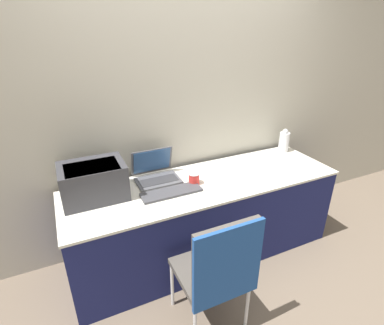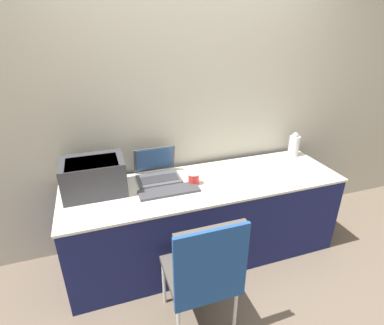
{
  "view_description": "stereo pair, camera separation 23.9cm",
  "coord_description": "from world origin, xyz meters",
  "px_view_note": "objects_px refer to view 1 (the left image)",
  "views": [
    {
      "loc": [
        -1.02,
        -1.59,
        1.93
      ],
      "look_at": [
        -0.11,
        0.37,
        0.91
      ],
      "focal_mm": 28.0,
      "sensor_mm": 36.0,
      "label": 1
    },
    {
      "loc": [
        -0.8,
        -1.68,
        1.93
      ],
      "look_at": [
        -0.11,
        0.37,
        0.91
      ],
      "focal_mm": 28.0,
      "sensor_mm": 36.0,
      "label": 2
    }
  ],
  "objects_px": {
    "laptop_left": "(156,173)",
    "external_keyboard": "(171,192)",
    "printer": "(93,180)",
    "metal_pitcher": "(284,141)",
    "chair": "(219,268)",
    "coffee_cup": "(194,178)"
  },
  "relations": [
    {
      "from": "laptop_left",
      "to": "external_keyboard",
      "type": "relative_size",
      "value": 0.75
    },
    {
      "from": "printer",
      "to": "metal_pitcher",
      "type": "xyz_separation_m",
      "value": [
        1.88,
        0.11,
        -0.04
      ]
    },
    {
      "from": "laptop_left",
      "to": "metal_pitcher",
      "type": "bearing_deg",
      "value": 1.1
    },
    {
      "from": "laptop_left",
      "to": "chair",
      "type": "distance_m",
      "value": 0.98
    },
    {
      "from": "printer",
      "to": "metal_pitcher",
      "type": "distance_m",
      "value": 1.88
    },
    {
      "from": "printer",
      "to": "laptop_left",
      "type": "relative_size",
      "value": 1.3
    },
    {
      "from": "metal_pitcher",
      "to": "chair",
      "type": "bearing_deg",
      "value": -143.04
    },
    {
      "from": "coffee_cup",
      "to": "laptop_left",
      "type": "bearing_deg",
      "value": 140.91
    },
    {
      "from": "laptop_left",
      "to": "metal_pitcher",
      "type": "distance_m",
      "value": 1.37
    },
    {
      "from": "coffee_cup",
      "to": "metal_pitcher",
      "type": "relative_size",
      "value": 0.41
    },
    {
      "from": "laptop_left",
      "to": "external_keyboard",
      "type": "distance_m",
      "value": 0.28
    },
    {
      "from": "printer",
      "to": "coffee_cup",
      "type": "height_order",
      "value": "printer"
    },
    {
      "from": "metal_pitcher",
      "to": "chair",
      "type": "height_order",
      "value": "metal_pitcher"
    },
    {
      "from": "laptop_left",
      "to": "external_keyboard",
      "type": "bearing_deg",
      "value": -83.54
    },
    {
      "from": "printer",
      "to": "chair",
      "type": "height_order",
      "value": "printer"
    },
    {
      "from": "printer",
      "to": "chair",
      "type": "distance_m",
      "value": 1.09
    },
    {
      "from": "coffee_cup",
      "to": "metal_pitcher",
      "type": "xyz_separation_m",
      "value": [
        1.12,
        0.23,
        0.06
      ]
    },
    {
      "from": "laptop_left",
      "to": "chair",
      "type": "height_order",
      "value": "laptop_left"
    },
    {
      "from": "external_keyboard",
      "to": "coffee_cup",
      "type": "height_order",
      "value": "coffee_cup"
    },
    {
      "from": "printer",
      "to": "external_keyboard",
      "type": "bearing_deg",
      "value": -19.12
    },
    {
      "from": "printer",
      "to": "laptop_left",
      "type": "height_order",
      "value": "printer"
    },
    {
      "from": "printer",
      "to": "external_keyboard",
      "type": "xyz_separation_m",
      "value": [
        0.54,
        -0.19,
        -0.14
      ]
    }
  ]
}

